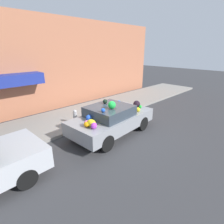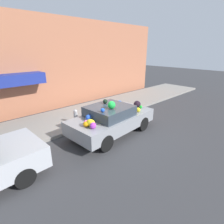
# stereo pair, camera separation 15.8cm
# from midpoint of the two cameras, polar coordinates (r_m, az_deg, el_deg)

# --- Properties ---
(ground_plane) EXTENTS (60.00, 60.00, 0.00)m
(ground_plane) POSITION_cam_midpoint_polar(r_m,az_deg,el_deg) (8.13, -0.13, -6.57)
(ground_plane) COLOR #38383A
(sidewalk_curb) EXTENTS (24.00, 3.20, 0.14)m
(sidewalk_curb) POSITION_cam_midpoint_polar(r_m,az_deg,el_deg) (10.08, -10.65, -1.10)
(sidewalk_curb) COLOR gray
(sidewalk_curb) RESTS_ON ground
(building_facade) EXTENTS (18.00, 1.20, 5.45)m
(building_facade) POSITION_cam_midpoint_polar(r_m,az_deg,el_deg) (11.36, -18.42, 14.25)
(building_facade) COLOR #B26B4C
(building_facade) RESTS_ON ground
(fire_hydrant) EXTENTS (0.20, 0.20, 0.70)m
(fire_hydrant) POSITION_cam_midpoint_polar(r_m,az_deg,el_deg) (8.81, -11.26, -1.38)
(fire_hydrant) COLOR #B2B2B7
(fire_hydrant) RESTS_ON sidewalk_curb
(art_car) EXTENTS (4.05, 2.08, 1.64)m
(art_car) POSITION_cam_midpoint_polar(r_m,az_deg,el_deg) (7.71, 0.44, -2.21)
(art_car) COLOR gray
(art_car) RESTS_ON ground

